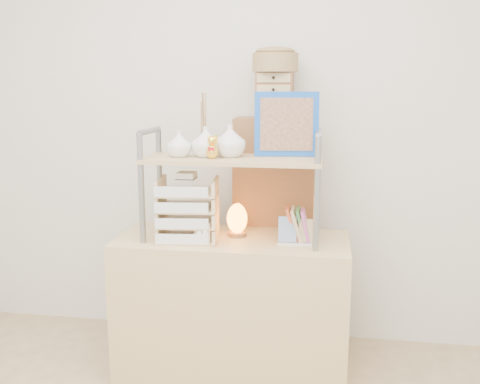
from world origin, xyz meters
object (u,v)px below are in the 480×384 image
object	(u,v)px
cabinet	(273,234)
salt_lamp	(237,219)
letter_tray	(187,213)
desk	(233,306)

from	to	relation	value
cabinet	salt_lamp	bearing A→B (deg)	-118.70
salt_lamp	letter_tray	bearing A→B (deg)	-157.49
desk	letter_tray	size ratio (longest dim) A/B	3.42
cabinet	letter_tray	world-z (taller)	cabinet
letter_tray	salt_lamp	distance (m)	0.26
desk	cabinet	bearing A→B (deg)	64.24
desk	salt_lamp	distance (m)	0.47
desk	letter_tray	xyz separation A→B (m)	(-0.22, -0.05, 0.51)
letter_tray	salt_lamp	size ratio (longest dim) A/B	2.00
cabinet	letter_tray	bearing A→B (deg)	-135.70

